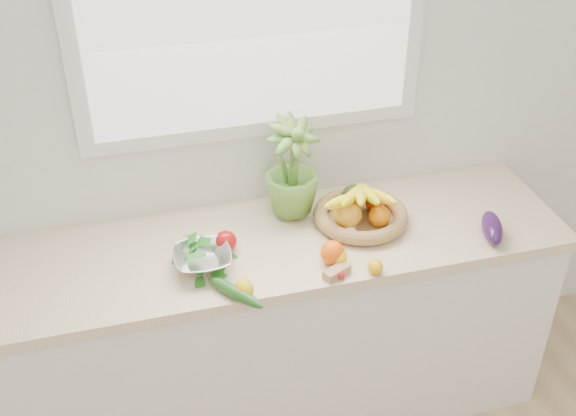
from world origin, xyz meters
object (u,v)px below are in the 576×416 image
object	(u,v)px
potted_herb	(291,167)
colander_with_spinach	(202,255)
apple	(226,241)
eggplant	(492,228)
fruit_basket	(360,211)
cucumber	(235,292)

from	to	relation	value
potted_herb	colander_with_spinach	distance (m)	0.49
apple	colander_with_spinach	xyz separation A→B (m)	(-0.10, -0.08, 0.02)
eggplant	fruit_basket	world-z (taller)	fruit_basket
colander_with_spinach	potted_herb	bearing A→B (deg)	31.87
eggplant	potted_herb	xyz separation A→B (m)	(-0.69, 0.34, 0.18)
fruit_basket	colander_with_spinach	world-z (taller)	fruit_basket
potted_herb	fruit_basket	bearing A→B (deg)	-27.12
potted_herb	fruit_basket	size ratio (longest dim) A/B	0.83
eggplant	colander_with_spinach	world-z (taller)	colander_with_spinach
eggplant	fruit_basket	xyz separation A→B (m)	(-0.45, 0.22, 0.01)
apple	potted_herb	size ratio (longest dim) A/B	0.21
cucumber	colander_with_spinach	distance (m)	0.20
eggplant	colander_with_spinach	distance (m)	1.09
apple	potted_herb	xyz separation A→B (m)	(0.29, 0.17, 0.18)
colander_with_spinach	apple	bearing A→B (deg)	38.43
eggplant	apple	bearing A→B (deg)	169.80
apple	fruit_basket	xyz separation A→B (m)	(0.54, 0.04, 0.01)
eggplant	potted_herb	size ratio (longest dim) A/B	0.51
fruit_basket	potted_herb	bearing A→B (deg)	152.88
potted_herb	fruit_basket	world-z (taller)	potted_herb
fruit_basket	colander_with_spinach	distance (m)	0.65
apple	fruit_basket	world-z (taller)	fruit_basket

